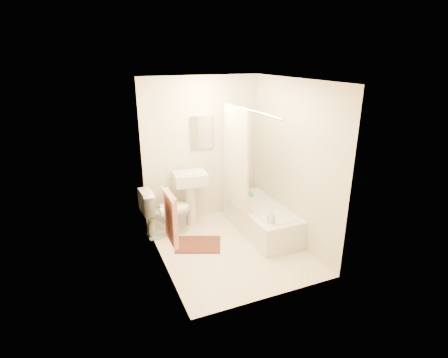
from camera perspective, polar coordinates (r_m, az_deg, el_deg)
name	(u,v)px	position (r m, az deg, el deg)	size (l,w,h in m)	color
floor	(231,248)	(5.27, 1.08, -11.15)	(2.40, 2.40, 0.00)	beige
ceiling	(232,80)	(4.54, 1.27, 15.87)	(2.40, 2.40, 0.00)	white
wall_back	(202,150)	(5.84, -3.63, 4.75)	(2.00, 0.02, 2.40)	beige
wall_left	(159,181)	(4.48, -10.61, -0.26)	(0.02, 2.40, 2.40)	beige
wall_right	(293,163)	(5.24, 11.23, 2.64)	(0.02, 2.40, 2.40)	beige
mirror	(202,132)	(5.75, -3.63, 7.59)	(0.40, 0.03, 0.55)	white
curtain_rod	(249,110)	(4.80, 4.08, 11.23)	(0.03, 0.03, 1.70)	silver
shower_curtain	(236,158)	(5.32, 1.94, 3.50)	(0.04, 0.80, 1.55)	silver
towel_bar	(167,194)	(4.29, -9.27, -2.50)	(0.02, 0.02, 0.60)	silver
towel	(171,218)	(4.43, -8.66, -6.28)	(0.06, 0.45, 0.66)	#CC7266
toilet_paper	(164,212)	(4.79, -9.74, -5.33)	(0.12, 0.12, 0.11)	white
toilet	(166,211)	(5.56, -9.41, -5.25)	(0.44, 0.78, 0.77)	white
sink	(191,197)	(5.75, -5.48, -2.89)	(0.51, 0.41, 1.01)	silver
bathtub	(261,219)	(5.67, 6.05, -6.44)	(0.67, 1.53, 0.43)	silver
bath_mat	(198,244)	(5.35, -4.22, -10.59)	(0.66, 0.49, 0.02)	#53231B
soap_bottle	(271,217)	(5.01, 7.70, -6.22)	(0.09, 0.09, 0.20)	silver
scrub_brush	(250,194)	(5.99, 4.34, -2.45)	(0.06, 0.21, 0.04)	#31A56D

